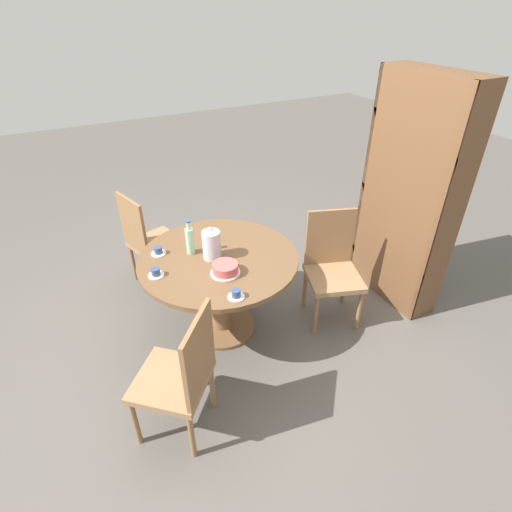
{
  "coord_description": "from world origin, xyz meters",
  "views": [
    {
      "loc": [
        2.32,
        -0.91,
        2.35
      ],
      "look_at": [
        0.0,
        0.32,
        0.62
      ],
      "focal_mm": 28.0,
      "sensor_mm": 36.0,
      "label": 1
    }
  ],
  "objects_px": {
    "bookshelf": "(407,198)",
    "water_bottle": "(190,240)",
    "coffee_pot": "(211,244)",
    "cake_main": "(225,269)",
    "chair_c": "(332,266)",
    "chair_a": "(149,240)",
    "cup_b": "(236,294)",
    "cup_a": "(158,251)",
    "chair_b": "(181,375)",
    "cup_c": "(156,273)"
  },
  "relations": [
    {
      "from": "bookshelf",
      "to": "cup_b",
      "type": "distance_m",
      "value": 1.69
    },
    {
      "from": "chair_a",
      "to": "bookshelf",
      "type": "relative_size",
      "value": 0.49
    },
    {
      "from": "chair_a",
      "to": "cup_a",
      "type": "distance_m",
      "value": 0.67
    },
    {
      "from": "chair_c",
      "to": "cake_main",
      "type": "bearing_deg",
      "value": -162.23
    },
    {
      "from": "coffee_pot",
      "to": "chair_b",
      "type": "bearing_deg",
      "value": -35.1
    },
    {
      "from": "bookshelf",
      "to": "cake_main",
      "type": "relative_size",
      "value": 9.11
    },
    {
      "from": "chair_a",
      "to": "cup_b",
      "type": "bearing_deg",
      "value": 173.94
    },
    {
      "from": "water_bottle",
      "to": "cake_main",
      "type": "xyz_separation_m",
      "value": [
        0.36,
        0.12,
        -0.07
      ]
    },
    {
      "from": "chair_b",
      "to": "bookshelf",
      "type": "bearing_deg",
      "value": 144.31
    },
    {
      "from": "cup_b",
      "to": "cake_main",
      "type": "bearing_deg",
      "value": 170.17
    },
    {
      "from": "bookshelf",
      "to": "cup_c",
      "type": "xyz_separation_m",
      "value": [
        -0.25,
        -2.05,
        -0.22
      ]
    },
    {
      "from": "cup_c",
      "to": "cup_b",
      "type": "bearing_deg",
      "value": 39.48
    },
    {
      "from": "water_bottle",
      "to": "cup_a",
      "type": "bearing_deg",
      "value": -114.05
    },
    {
      "from": "chair_b",
      "to": "bookshelf",
      "type": "distance_m",
      "value": 2.24
    },
    {
      "from": "bookshelf",
      "to": "water_bottle",
      "type": "xyz_separation_m",
      "value": [
        -0.41,
        -1.73,
        -0.13
      ]
    },
    {
      "from": "chair_c",
      "to": "cup_a",
      "type": "distance_m",
      "value": 1.39
    },
    {
      "from": "coffee_pot",
      "to": "cup_c",
      "type": "xyz_separation_m",
      "value": [
        0.03,
        -0.44,
        -0.09
      ]
    },
    {
      "from": "chair_a",
      "to": "cake_main",
      "type": "xyz_separation_m",
      "value": [
        1.09,
        0.28,
        0.26
      ]
    },
    {
      "from": "cup_c",
      "to": "water_bottle",
      "type": "bearing_deg",
      "value": 117.28
    },
    {
      "from": "bookshelf",
      "to": "cup_a",
      "type": "height_order",
      "value": "bookshelf"
    },
    {
      "from": "cake_main",
      "to": "cup_a",
      "type": "xyz_separation_m",
      "value": [
        -0.46,
        -0.34,
        -0.01
      ]
    },
    {
      "from": "coffee_pot",
      "to": "chair_c",
      "type": "bearing_deg",
      "value": 74.26
    },
    {
      "from": "chair_c",
      "to": "chair_a",
      "type": "bearing_deg",
      "value": 156.98
    },
    {
      "from": "coffee_pot",
      "to": "cake_main",
      "type": "bearing_deg",
      "value": 0.37
    },
    {
      "from": "chair_b",
      "to": "chair_c",
      "type": "bearing_deg",
      "value": 150.35
    },
    {
      "from": "cake_main",
      "to": "bookshelf",
      "type": "bearing_deg",
      "value": 88.3
    },
    {
      "from": "bookshelf",
      "to": "water_bottle",
      "type": "relative_size",
      "value": 6.98
    },
    {
      "from": "chair_b",
      "to": "cake_main",
      "type": "bearing_deg",
      "value": 176.37
    },
    {
      "from": "water_bottle",
      "to": "cup_a",
      "type": "xyz_separation_m",
      "value": [
        -0.1,
        -0.22,
        -0.09
      ]
    },
    {
      "from": "coffee_pot",
      "to": "water_bottle",
      "type": "distance_m",
      "value": 0.18
    },
    {
      "from": "cup_c",
      "to": "chair_c",
      "type": "bearing_deg",
      "value": 80.39
    },
    {
      "from": "chair_a",
      "to": "cup_a",
      "type": "height_order",
      "value": "chair_a"
    },
    {
      "from": "coffee_pot",
      "to": "cup_b",
      "type": "height_order",
      "value": "coffee_pot"
    },
    {
      "from": "chair_c",
      "to": "bookshelf",
      "type": "xyz_separation_m",
      "value": [
        0.02,
        0.68,
        0.47
      ]
    },
    {
      "from": "bookshelf",
      "to": "cup_b",
      "type": "bearing_deg",
      "value": 97.73
    },
    {
      "from": "chair_c",
      "to": "cup_a",
      "type": "xyz_separation_m",
      "value": [
        -0.5,
        -1.27,
        0.25
      ]
    },
    {
      "from": "chair_b",
      "to": "water_bottle",
      "type": "height_order",
      "value": "water_bottle"
    },
    {
      "from": "chair_b",
      "to": "cup_a",
      "type": "height_order",
      "value": "chair_b"
    },
    {
      "from": "chair_a",
      "to": "cake_main",
      "type": "distance_m",
      "value": 1.15
    },
    {
      "from": "cup_a",
      "to": "cup_b",
      "type": "xyz_separation_m",
      "value": [
        0.74,
        0.29,
        0.0
      ]
    },
    {
      "from": "chair_c",
      "to": "cake_main",
      "type": "distance_m",
      "value": 0.97
    },
    {
      "from": "cup_a",
      "to": "coffee_pot",
      "type": "bearing_deg",
      "value": 55.65
    },
    {
      "from": "water_bottle",
      "to": "cup_a",
      "type": "height_order",
      "value": "water_bottle"
    },
    {
      "from": "water_bottle",
      "to": "cake_main",
      "type": "bearing_deg",
      "value": 18.04
    },
    {
      "from": "bookshelf",
      "to": "chair_a",
      "type": "bearing_deg",
      "value": 59.04
    },
    {
      "from": "chair_b",
      "to": "cup_b",
      "type": "distance_m",
      "value": 0.59
    },
    {
      "from": "cake_main",
      "to": "cup_a",
      "type": "height_order",
      "value": "cake_main"
    },
    {
      "from": "cup_b",
      "to": "cup_c",
      "type": "distance_m",
      "value": 0.61
    },
    {
      "from": "chair_b",
      "to": "cake_main",
      "type": "xyz_separation_m",
      "value": [
        -0.52,
        0.53,
        0.26
      ]
    },
    {
      "from": "water_bottle",
      "to": "coffee_pot",
      "type": "bearing_deg",
      "value": 41.37
    }
  ]
}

